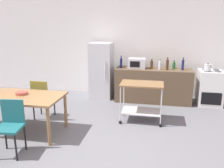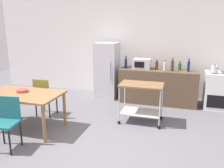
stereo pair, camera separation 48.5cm
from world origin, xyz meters
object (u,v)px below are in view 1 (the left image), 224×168
dining_table (23,100)px  bottle_hot_sauce (167,65)px  kitchen_cart (142,96)px  microwave (137,63)px  stove_oven (210,88)px  refrigerator (101,71)px  chair_olive (42,96)px  bottle_wine (152,65)px  bottle_olive_oil (174,65)px  bottle_vinegar (121,63)px  bottle_soy_sauce (160,65)px  bottle_sesame_oil (183,65)px  chair_teal (10,124)px  kettle (208,67)px  fruit_bowl (22,93)px

dining_table → bottle_hot_sauce: bottle_hot_sauce is taller
kitchen_cart → microwave: (-0.24, 1.42, 0.46)m
stove_oven → refrigerator: refrigerator is taller
dining_table → chair_olive: chair_olive is taller
bottle_wine → bottle_olive_oil: bearing=7.8°
dining_table → bottle_olive_oil: size_ratio=6.78×
microwave → bottle_wine: 0.39m
dining_table → microwave: 3.13m
bottle_vinegar → refrigerator: bearing=165.5°
dining_table → kitchen_cart: size_ratio=1.65×
kitchen_cart → bottle_vinegar: 1.57m
stove_oven → dining_table: bearing=-147.7°
bottle_vinegar → bottle_soy_sauce: 1.02m
refrigerator → dining_table: bearing=-110.6°
stove_oven → kitchen_cart: bearing=-139.5°
bottle_vinegar → bottle_sesame_oil: bottle_vinegar is taller
refrigerator → kitchen_cart: (1.24, -1.50, -0.20)m
bottle_olive_oil → refrigerator: bearing=179.7°
dining_table → chair_teal: 0.77m
stove_oven → bottle_olive_oil: (-0.93, 0.07, 0.54)m
bottle_wine → bottle_vinegar: bearing=-175.6°
dining_table → bottle_soy_sauce: (2.54, 2.36, 0.34)m
bottle_soy_sauce → bottle_hot_sauce: 0.19m
chair_teal → bottle_soy_sauce: (2.34, 3.08, 0.49)m
chair_olive → bottle_soy_sauce: bottle_soy_sauce is taller
kitchen_cart → kettle: kettle is taller
stove_oven → bottle_hot_sauce: 1.26m
bottle_vinegar → bottle_soy_sauce: (1.02, -0.00, -0.03)m
chair_olive → kitchen_cart: 2.18m
kitchen_cart → bottle_vinegar: (-0.66, 1.35, 0.46)m
chair_teal → microwave: (1.74, 3.15, 0.51)m
kitchen_cart → bottle_wine: bottle_wine is taller
dining_table → bottle_wine: (2.33, 2.42, 0.34)m
microwave → stove_oven: bearing=0.1°
bottle_vinegar → kitchen_cart: bearing=-63.9°
bottle_soy_sauce → kettle: (1.18, -0.03, -0.01)m
stove_oven → bottle_soy_sauce: 1.41m
bottle_soy_sauce → fruit_bowl: bottle_soy_sauce is taller
stove_oven → bottle_vinegar: size_ratio=2.79×
bottle_soy_sauce → bottle_olive_oil: size_ratio=1.18×
microwave → kettle: microwave is taller
fruit_bowl → kettle: 4.41m
bottle_soy_sauce → fruit_bowl: 3.47m
kitchen_cart → fruit_bowl: bearing=-157.5°
bottle_sesame_oil → bottle_vinegar: bearing=-179.2°
stove_oven → bottle_vinegar: bearing=-178.3°
bottle_wine → kitchen_cart: bearing=-95.9°
microwave → bottle_sesame_oil: 1.18m
microwave → chair_olive: bearing=-138.2°
chair_teal → kettle: (3.52, 3.06, 0.48)m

